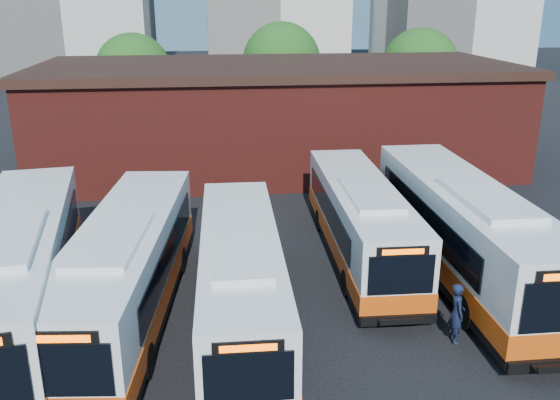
{
  "coord_description": "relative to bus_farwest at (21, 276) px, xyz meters",
  "views": [
    {
      "loc": [
        -4.15,
        -16.42,
        10.05
      ],
      "look_at": [
        -1.63,
        4.74,
        2.81
      ],
      "focal_mm": 38.0,
      "sensor_mm": 36.0,
      "label": 1
    }
  ],
  "objects": [
    {
      "name": "ground",
      "position": [
        10.36,
        -1.59,
        -1.67
      ],
      "size": [
        220.0,
        220.0,
        0.0
      ],
      "primitive_type": "plane",
      "color": "black"
    },
    {
      "name": "bus_farwest",
      "position": [
        0.0,
        0.0,
        0.0
      ],
      "size": [
        4.53,
        13.69,
        3.68
      ],
      "rotation": [
        0.0,
        0.0,
        0.14
      ],
      "color": "white",
      "rests_on": "ground"
    },
    {
      "name": "bus_west",
      "position": [
        3.33,
        0.0,
        -0.09
      ],
      "size": [
        3.89,
        12.95,
        3.48
      ],
      "rotation": [
        0.0,
        0.0,
        -0.1
      ],
      "color": "white",
      "rests_on": "ground"
    },
    {
      "name": "bus_midwest",
      "position": [
        6.98,
        -0.93,
        -0.19
      ],
      "size": [
        2.75,
        12.01,
        3.25
      ],
      "rotation": [
        0.0,
        0.0,
        -0.02
      ],
      "color": "white",
      "rests_on": "ground"
    },
    {
      "name": "bus_mideast",
      "position": [
        12.06,
        3.76,
        -0.18
      ],
      "size": [
        2.85,
        12.14,
        3.29
      ],
      "rotation": [
        0.0,
        0.0,
        -0.03
      ],
      "color": "white",
      "rests_on": "ground"
    },
    {
      "name": "bus_east",
      "position": [
        15.48,
        1.65,
        0.04
      ],
      "size": [
        3.04,
        13.89,
        3.77
      ],
      "rotation": [
        0.0,
        0.0,
        -0.01
      ],
      "color": "white",
      "rests_on": "ground"
    },
    {
      "name": "transit_worker",
      "position": [
        13.47,
        -2.76,
        -0.69
      ],
      "size": [
        0.53,
        0.75,
        1.95
      ],
      "primitive_type": "imported",
      "rotation": [
        0.0,
        0.0,
        1.48
      ],
      "color": "black",
      "rests_on": "ground"
    },
    {
      "name": "depot_building",
      "position": [
        10.36,
        18.41,
        1.59
      ],
      "size": [
        28.6,
        12.6,
        6.4
      ],
      "color": "maroon",
      "rests_on": "ground"
    },
    {
      "name": "tree_west",
      "position": [
        0.36,
        30.41,
        2.98
      ],
      "size": [
        6.0,
        6.0,
        7.65
      ],
      "color": "#382314",
      "rests_on": "ground"
    },
    {
      "name": "tree_mid",
      "position": [
        12.36,
        32.41,
        3.41
      ],
      "size": [
        6.56,
        6.56,
        8.36
      ],
      "color": "#382314",
      "rests_on": "ground"
    },
    {
      "name": "tree_east",
      "position": [
        23.36,
        29.41,
        3.16
      ],
      "size": [
        6.24,
        6.24,
        7.96
      ],
      "color": "#382314",
      "rests_on": "ground"
    }
  ]
}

